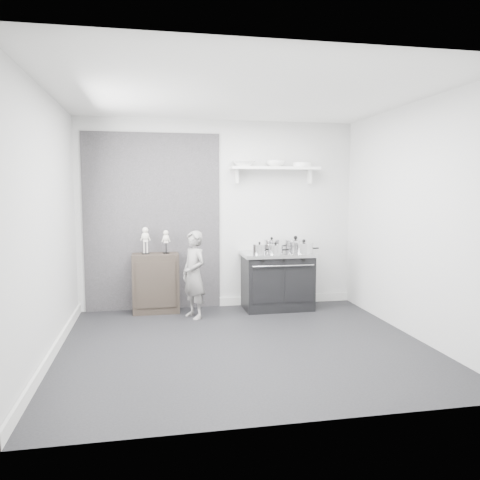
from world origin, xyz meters
The scene contains 16 objects.
ground centered at (0.00, 0.00, 0.00)m, with size 4.00×4.00×0.00m, color black.
room_shell centered at (-0.09, 0.15, 1.64)m, with size 4.02×3.62×2.71m.
wall_shelf centered at (0.80, 1.68, 2.01)m, with size 1.30×0.26×0.24m.
stove centered at (0.79, 1.48, 0.41)m, with size 1.02×0.64×0.82m.
side_cabinet centered at (-0.93, 1.61, 0.41)m, with size 0.64×0.37×0.83m, color black.
child centered at (-0.43, 1.21, 0.58)m, with size 0.43×0.28×1.17m, color slate.
pot_front_left centered at (0.50, 1.37, 0.89)m, with size 0.28×0.19×0.17m.
pot_back_left centered at (0.74, 1.63, 0.90)m, with size 0.31×0.23×0.21m.
pot_back_right centered at (1.09, 1.58, 0.90)m, with size 0.41×0.32×0.22m.
pot_front_right centered at (1.13, 1.32, 0.89)m, with size 0.36×0.27×0.20m.
pot_front_center centered at (0.72, 1.30, 0.88)m, with size 0.30×0.21×0.17m.
skeleton_full centered at (-1.06, 1.61, 1.04)m, with size 0.12×0.08×0.43m, color beige, non-canonical shape.
skeleton_torso centered at (-0.78, 1.61, 1.01)m, with size 0.10×0.07×0.37m, color beige, non-canonical shape.
bowl_large centered at (0.34, 1.67, 2.08)m, with size 0.33×0.33×0.08m, color white.
bowl_small centered at (0.81, 1.67, 2.08)m, with size 0.27×0.27×0.08m, color white.
plate_stack centered at (1.20, 1.67, 2.07)m, with size 0.28×0.28×0.06m, color white.
Camera 1 is at (-0.97, -4.92, 1.69)m, focal length 35.00 mm.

